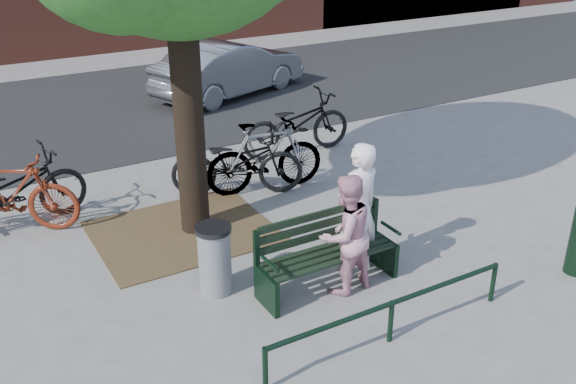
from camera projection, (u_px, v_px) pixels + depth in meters
ground at (328, 287)px, 7.79m from camera, size 90.00×90.00×0.00m
dirt_pit at (183, 231)px, 9.06m from camera, size 2.40×2.00×0.02m
road at (121, 106)px, 14.47m from camera, size 40.00×7.00×0.01m
park_bench at (325, 250)px, 7.65m from camera, size 1.74×0.54×0.97m
guard_railing at (392, 309)px, 6.68m from camera, size 3.06×0.06×0.51m
person_left at (358, 209)px, 7.78m from camera, size 0.68×0.50×1.72m
person_right at (345, 235)px, 7.44m from camera, size 0.78×0.64×1.49m
litter_bin at (215, 259)px, 7.53m from camera, size 0.43×0.43×0.87m
bicycle_a at (12, 192)px, 8.99m from camera, size 2.19×1.05×1.10m
bicycle_b at (10, 194)px, 8.87m from camera, size 1.91×1.36×1.13m
bicycle_c at (237, 162)px, 10.02m from camera, size 2.18×1.50×1.08m
bicycle_d at (265, 156)px, 10.12m from camera, size 1.99×0.81×1.16m
bicycle_e at (296, 124)px, 11.61m from camera, size 2.18×0.84×1.13m
parked_car at (230, 68)px, 15.07m from camera, size 4.14×2.61×1.29m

